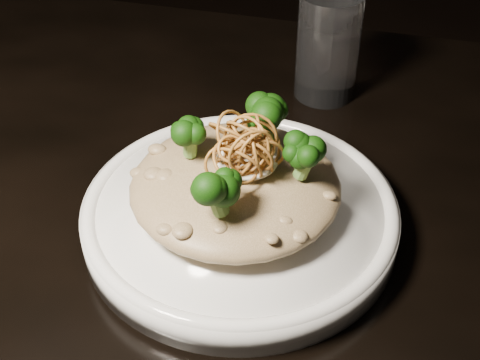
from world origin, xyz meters
name	(u,v)px	position (x,y,z in m)	size (l,w,h in m)	color
table	(218,283)	(0.00, 0.00, 0.67)	(1.10, 0.80, 0.75)	black
plate	(240,217)	(0.02, 0.00, 0.76)	(0.27, 0.27, 0.03)	white
risotto	(235,186)	(0.02, 0.00, 0.80)	(0.18, 0.18, 0.04)	brown
broccoli	(240,150)	(0.02, -0.01, 0.84)	(0.13, 0.13, 0.05)	black
cheese	(247,160)	(0.03, 0.00, 0.82)	(0.05, 0.05, 0.01)	silver
shallots	(242,143)	(0.03, -0.01, 0.85)	(0.05, 0.05, 0.03)	brown
drinking_glass	(328,46)	(0.06, 0.23, 0.81)	(0.07, 0.07, 0.12)	white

